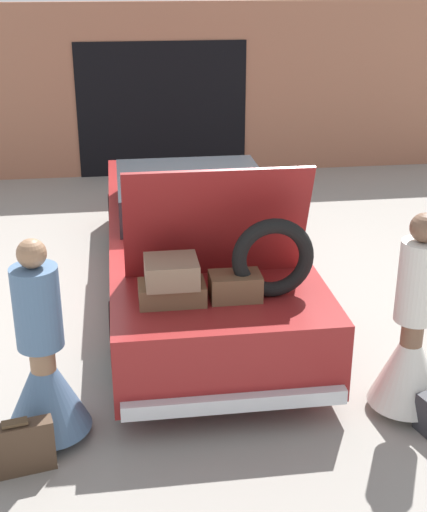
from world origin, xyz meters
The scene contains 6 objects.
ground_plane centered at (0.00, 0.00, 0.00)m, with size 40.00×40.00×0.00m, color gray.
garage_wall_back centered at (0.00, 4.83, 1.39)m, with size 12.00×0.14×2.80m.
car centered at (0.00, -0.01, 0.59)m, with size 1.86×5.23×1.87m.
person_left centered at (-1.41, -2.43, 0.57)m, with size 0.65×0.65×1.61m.
person_right centered at (1.41, -2.48, 0.60)m, with size 0.60×0.60×1.68m.
suitcase_beside_left_person centered at (-1.59, -2.83, 0.20)m, with size 0.52×0.23×0.43m.
Camera 1 is at (-0.79, -7.09, 3.35)m, focal length 50.00 mm.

